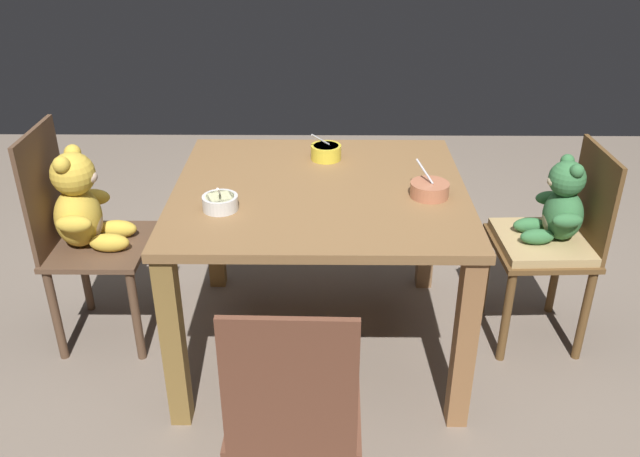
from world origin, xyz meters
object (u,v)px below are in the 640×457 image
(porridge_bowl_terracotta_near_right, at_px, (430,189))
(porridge_bowl_white_near_left, at_px, (220,202))
(teddy_chair_near_left, at_px, (82,216))
(teddy_chair_near_right, at_px, (555,225))
(dining_table, at_px, (320,215))
(teddy_chair_near_front, at_px, (294,396))
(porridge_bowl_yellow_far_center, at_px, (326,152))

(porridge_bowl_terracotta_near_right, relative_size, porridge_bowl_white_near_left, 1.06)
(porridge_bowl_white_near_left, bearing_deg, teddy_chair_near_left, 157.09)
(teddy_chair_near_right, height_order, porridge_bowl_terracotta_near_right, same)
(porridge_bowl_white_near_left, bearing_deg, porridge_bowl_terracotta_near_right, 8.70)
(dining_table, relative_size, teddy_chair_near_left, 1.19)
(teddy_chair_near_front, relative_size, porridge_bowl_terracotta_near_right, 6.11)
(teddy_chair_near_right, distance_m, teddy_chair_near_front, 1.42)
(porridge_bowl_white_near_left, bearing_deg, dining_table, 28.78)
(teddy_chair_near_front, relative_size, porridge_bowl_yellow_far_center, 6.88)
(porridge_bowl_terracotta_near_right, distance_m, porridge_bowl_yellow_far_center, 0.53)
(teddy_chair_near_right, xyz_separation_m, porridge_bowl_terracotta_near_right, (-0.55, -0.15, 0.23))
(teddy_chair_near_front, height_order, porridge_bowl_white_near_left, teddy_chair_near_front)
(porridge_bowl_terracotta_near_right, xyz_separation_m, porridge_bowl_white_near_left, (-0.76, -0.12, -0.00))
(dining_table, distance_m, porridge_bowl_terracotta_near_right, 0.44)
(dining_table, xyz_separation_m, teddy_chair_near_right, (0.95, 0.07, -0.08))
(dining_table, relative_size, porridge_bowl_yellow_far_center, 8.74)
(porridge_bowl_yellow_far_center, bearing_deg, teddy_chair_near_front, -94.11)
(teddy_chair_near_right, xyz_separation_m, porridge_bowl_yellow_far_center, (-0.93, 0.22, 0.23))
(porridge_bowl_terracotta_near_right, height_order, porridge_bowl_white_near_left, porridge_bowl_terracotta_near_right)
(teddy_chair_near_left, height_order, porridge_bowl_terracotta_near_right, teddy_chair_near_left)
(porridge_bowl_yellow_far_center, bearing_deg, porridge_bowl_white_near_left, -128.02)
(teddy_chair_near_front, height_order, porridge_bowl_yellow_far_center, teddy_chair_near_front)
(dining_table, bearing_deg, porridge_bowl_white_near_left, -151.22)
(teddy_chair_near_front, height_order, porridge_bowl_terracotta_near_right, teddy_chair_near_front)
(teddy_chair_near_left, distance_m, porridge_bowl_terracotta_near_right, 1.39)
(teddy_chair_near_right, bearing_deg, porridge_bowl_terracotta_near_right, 12.95)
(teddy_chair_near_right, height_order, teddy_chair_near_front, teddy_chair_near_front)
(teddy_chair_near_left, bearing_deg, porridge_bowl_yellow_far_center, 12.71)
(dining_table, height_order, teddy_chair_near_front, teddy_chair_near_front)
(teddy_chair_near_left, relative_size, teddy_chair_near_front, 1.07)
(dining_table, xyz_separation_m, porridge_bowl_yellow_far_center, (0.02, 0.29, 0.15))
(dining_table, bearing_deg, porridge_bowl_yellow_far_center, 85.41)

